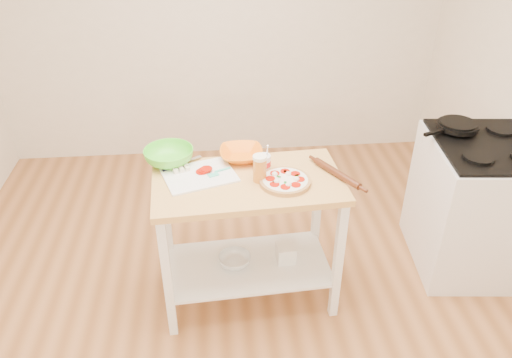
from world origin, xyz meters
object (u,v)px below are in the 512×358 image
at_px(beer_pint, 260,168).
at_px(orange_bowl, 241,154).
at_px(pizza, 285,181).
at_px(shelf_glass_bowl, 235,260).
at_px(gas_stove, 473,204).
at_px(yogurt_tub, 264,163).
at_px(prep_island, 248,216).
at_px(green_bowl, 169,156).
at_px(spatula, 218,172).
at_px(rolling_pin, 337,174).
at_px(knife, 177,165).
at_px(skillet, 457,126).
at_px(cutting_board, 199,175).
at_px(shelf_bin, 286,253).

bearing_deg(beer_pint, orange_bowl, 109.01).
bearing_deg(pizza, shelf_glass_bowl, 168.58).
height_order(gas_stove, yogurt_tub, gas_stove).
bearing_deg(prep_island, green_bowl, 152.82).
relative_size(spatula, yogurt_tub, 0.77).
distance_m(yogurt_tub, rolling_pin, 0.43).
xyz_separation_m(pizza, shelf_glass_bowl, (-0.30, 0.06, -0.62)).
bearing_deg(yogurt_tub, gas_stove, 4.87).
bearing_deg(gas_stove, knife, -173.33).
xyz_separation_m(skillet, shelf_glass_bowl, (-1.51, -0.42, -0.68)).
distance_m(pizza, shelf_glass_bowl, 0.69).
relative_size(knife, yogurt_tub, 1.31).
height_order(pizza, yogurt_tub, yogurt_tub).
distance_m(orange_bowl, green_bowl, 0.44).
bearing_deg(cutting_board, prep_island, -31.49).
height_order(gas_stove, orange_bowl, gas_stove).
relative_size(pizza, orange_bowl, 1.12).
distance_m(gas_stove, pizza, 1.45).
height_order(beer_pint, rolling_pin, beer_pint).
distance_m(prep_island, knife, 0.53).
relative_size(pizza, shelf_bin, 2.51).
bearing_deg(shelf_bin, gas_stove, 8.93).
xyz_separation_m(pizza, shelf_bin, (0.03, 0.07, -0.60)).
relative_size(prep_island, beer_pint, 6.99).
xyz_separation_m(beer_pint, shelf_glass_bowl, (-0.16, 0.02, -0.69)).
bearing_deg(green_bowl, skillet, 5.70).
bearing_deg(skillet, spatula, 169.70).
distance_m(skillet, shelf_bin, 1.41).
bearing_deg(gas_stove, green_bowl, -175.00).
bearing_deg(spatula, skillet, -10.86).
bearing_deg(shelf_glass_bowl, shelf_bin, 1.70).
xyz_separation_m(knife, beer_pint, (0.48, -0.19, 0.06)).
relative_size(gas_stove, skillet, 2.72).
relative_size(green_bowl, rolling_pin, 0.83).
height_order(yogurt_tub, shelf_glass_bowl, yogurt_tub).
relative_size(green_bowl, yogurt_tub, 1.67).
distance_m(prep_island, shelf_bin, 0.41).
distance_m(spatula, yogurt_tub, 0.27).
bearing_deg(orange_bowl, cutting_board, -145.83).
xyz_separation_m(skillet, shelf_bin, (-1.18, -0.41, -0.66)).
xyz_separation_m(gas_stove, skillet, (-0.14, 0.20, 0.50)).
bearing_deg(prep_island, gas_stove, 8.14).
distance_m(orange_bowl, beer_pint, 0.28).
xyz_separation_m(knife, yogurt_tub, (0.51, -0.08, 0.03)).
bearing_deg(spatula, prep_island, -47.50).
bearing_deg(green_bowl, orange_bowl, 1.29).
relative_size(cutting_board, spatula, 3.44).
distance_m(prep_island, spatula, 0.33).
bearing_deg(rolling_pin, shelf_glass_bowl, 178.41).
relative_size(knife, beer_pint, 1.45).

